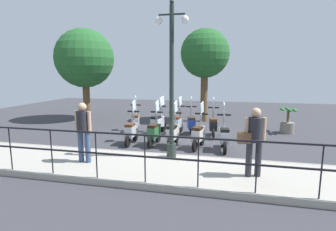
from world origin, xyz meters
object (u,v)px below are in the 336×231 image
(lamp_post_near, at_px, (172,91))
(scooter_near_2, at_px, (173,133))
(pedestrian_with_bag, at_px, (254,137))
(scooter_near_4, at_px, (131,131))
(tree_large, at_px, (85,59))
(tree_distant, at_px, (205,54))
(scooter_near_0, at_px, (224,136))
(scooter_near_1, at_px, (199,134))
(scooter_far_4, at_px, (136,121))
(scooter_far_2, at_px, (178,123))
(scooter_far_1, at_px, (191,123))
(pedestrian_distant, at_px, (83,128))
(scooter_near_3, at_px, (154,132))
(potted_palm, at_px, (288,123))
(scooter_far_3, at_px, (158,122))
(scooter_far_0, at_px, (213,125))

(lamp_post_near, xyz_separation_m, scooter_near_2, (1.58, 0.29, -1.53))
(pedestrian_with_bag, distance_m, scooter_near_4, 4.65)
(tree_large, xyz_separation_m, tree_distant, (0.90, -6.15, 0.19))
(lamp_post_near, distance_m, tree_large, 8.24)
(tree_large, height_order, scooter_near_0, tree_large)
(tree_large, bearing_deg, lamp_post_near, -134.02)
(tree_distant, xyz_separation_m, scooter_near_4, (-5.00, 2.08, -2.93))
(scooter_near_1, bearing_deg, lamp_post_near, 169.82)
(lamp_post_near, xyz_separation_m, scooter_far_4, (3.37, 2.28, -1.53))
(lamp_post_near, relative_size, tree_distant, 0.90)
(lamp_post_near, distance_m, scooter_near_0, 2.57)
(scooter_near_2, xyz_separation_m, scooter_far_2, (1.84, 0.19, 0.00))
(scooter_far_1, bearing_deg, scooter_near_0, -156.12)
(tree_distant, height_order, scooter_far_1, tree_distant)
(pedestrian_distant, relative_size, tree_large, 0.33)
(scooter_near_3, distance_m, scooter_near_4, 0.83)
(potted_palm, bearing_deg, pedestrian_distant, 132.09)
(scooter_near_1, relative_size, scooter_near_2, 1.00)
(lamp_post_near, height_order, scooter_far_2, lamp_post_near)
(pedestrian_with_bag, xyz_separation_m, scooter_far_2, (4.35, 2.57, -0.60))
(scooter_near_2, distance_m, scooter_far_1, 1.84)
(tree_large, height_order, tree_distant, tree_large)
(scooter_near_2, bearing_deg, tree_large, 58.15)
(tree_large, distance_m, scooter_far_4, 5.05)
(scooter_near_4, bearing_deg, scooter_far_3, -18.05)
(scooter_near_4, distance_m, scooter_far_3, 1.79)
(pedestrian_distant, xyz_separation_m, scooter_near_1, (2.45, -2.76, -0.60))
(scooter_near_2, bearing_deg, scooter_far_0, -32.32)
(tree_distant, height_order, scooter_far_0, tree_distant)
(scooter_near_1, height_order, scooter_far_4, same)
(scooter_near_1, bearing_deg, pedestrian_with_bag, -138.30)
(pedestrian_distant, relative_size, scooter_far_2, 1.03)
(scooter_near_1, distance_m, scooter_far_1, 1.89)
(pedestrian_with_bag, relative_size, scooter_far_0, 1.03)
(pedestrian_distant, bearing_deg, scooter_near_2, 149.57)
(pedestrian_distant, distance_m, scooter_near_4, 2.56)
(scooter_far_3, bearing_deg, pedestrian_distant, -175.71)
(potted_palm, height_order, scooter_far_1, scooter_far_1)
(lamp_post_near, xyz_separation_m, scooter_far_1, (3.38, -0.10, -1.53))
(scooter_far_2, bearing_deg, scooter_near_3, 172.66)
(lamp_post_near, distance_m, scooter_near_3, 2.42)
(scooter_far_2, bearing_deg, scooter_far_1, -86.54)
(tree_large, bearing_deg, scooter_near_1, -122.46)
(scooter_near_0, distance_m, scooter_near_3, 2.38)
(scooter_far_4, bearing_deg, tree_large, 40.97)
(tree_distant, xyz_separation_m, scooter_near_0, (-5.06, -1.12, -2.93))
(scooter_near_1, xyz_separation_m, scooter_near_3, (0.05, 1.55, 0.00))
(scooter_near_0, distance_m, scooter_far_2, 2.70)
(pedestrian_with_bag, height_order, pedestrian_distant, same)
(scooter_near_0, xyz_separation_m, scooter_far_2, (1.92, 1.90, 0.00))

